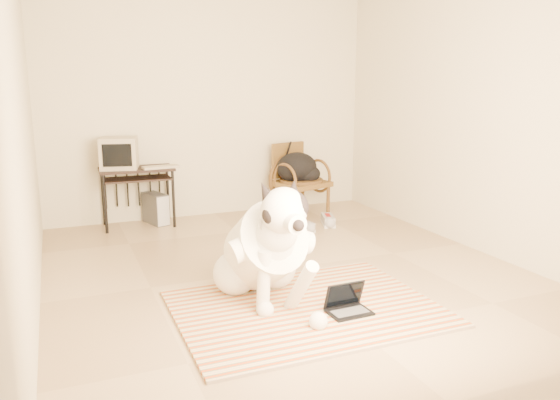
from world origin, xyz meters
TOP-DOWN VIEW (x-y plane):
  - floor at (0.00, 0.00)m, footprint 4.50×4.50m
  - wall_back at (0.00, 2.25)m, footprint 4.50×0.00m
  - wall_front at (0.00, -2.25)m, footprint 4.50×0.00m
  - wall_left at (-2.00, 0.00)m, footprint 0.00×4.50m
  - wall_right at (2.00, 0.00)m, footprint 0.00×4.50m
  - rug at (-0.19, -0.88)m, footprint 1.88×1.44m
  - dog at (-0.40, -0.61)m, footprint 0.68×1.42m
  - laptop at (0.05, -1.07)m, footprint 0.31×0.23m
  - computer_desk at (-0.96, 1.98)m, footprint 0.83×0.48m
  - crt_monitor at (-1.14, 2.01)m, footprint 0.46×0.45m
  - desk_keyboard at (-0.71, 1.87)m, footprint 0.42×0.19m
  - pc_tower at (-0.76, 2.03)m, footprint 0.27×0.41m
  - rattan_chair at (0.99, 1.85)m, footprint 0.71×0.70m
  - backpack at (0.97, 1.80)m, footprint 0.53×0.42m
  - sneaker_left at (0.71, 1.09)m, footprint 0.17×0.32m
  - sneaker_right at (1.08, 1.20)m, footprint 0.23×0.35m

SIDE VIEW (x-z plane):
  - floor at x=0.00m, z-range 0.00..0.00m
  - rug at x=-0.19m, z-range 0.00..0.02m
  - sneaker_left at x=0.71m, z-range -0.01..0.10m
  - sneaker_right at x=1.08m, z-range -0.01..0.11m
  - laptop at x=0.05m, z-range -0.03..0.18m
  - pc_tower at x=-0.76m, z-range 0.00..0.36m
  - dog at x=-0.40m, z-range -0.11..0.92m
  - rattan_chair at x=0.99m, z-range 0.00..0.88m
  - backpack at x=0.97m, z-range 0.39..0.77m
  - computer_desk at x=-0.96m, z-range 0.24..0.92m
  - desk_keyboard at x=-0.71m, z-range 0.68..0.71m
  - crt_monitor at x=-1.14m, z-range 0.68..1.03m
  - wall_back at x=0.00m, z-range -0.90..3.60m
  - wall_front at x=0.00m, z-range -0.90..3.60m
  - wall_left at x=-2.00m, z-range -0.90..3.60m
  - wall_right at x=2.00m, z-range -0.90..3.60m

